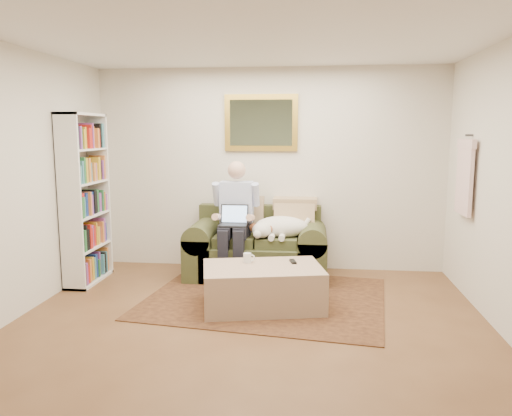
% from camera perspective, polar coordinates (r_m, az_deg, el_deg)
% --- Properties ---
extents(room_shell, '(4.51, 5.00, 2.61)m').
position_cam_1_polar(room_shell, '(4.38, -1.00, 2.34)').
color(room_shell, brown).
rests_on(room_shell, ground).
extents(rug, '(2.73, 2.30, 0.01)m').
position_cam_1_polar(rug, '(5.50, 1.11, -10.21)').
color(rug, black).
rests_on(rug, room_shell).
extents(sofa, '(1.70, 0.87, 1.02)m').
position_cam_1_polar(sofa, '(6.21, 0.13, -5.19)').
color(sofa, '#444625').
rests_on(sofa, room_shell).
extents(seated_man, '(0.56, 0.80, 1.43)m').
position_cam_1_polar(seated_man, '(6.01, -2.45, -1.56)').
color(seated_man, '#8C98D8').
rests_on(seated_man, sofa).
extents(laptop, '(0.33, 0.26, 0.24)m').
position_cam_1_polar(laptop, '(5.94, -2.56, -1.34)').
color(laptop, black).
rests_on(laptop, seated_man).
extents(sleeping_dog, '(0.70, 0.44, 0.26)m').
position_cam_1_polar(sleeping_dog, '(6.03, 2.93, -2.16)').
color(sleeping_dog, white).
rests_on(sleeping_dog, sofa).
extents(ottoman, '(1.33, 1.00, 0.43)m').
position_cam_1_polar(ottoman, '(5.16, 0.76, -9.00)').
color(ottoman, tan).
rests_on(ottoman, room_shell).
extents(coffee_mug, '(0.08, 0.08, 0.10)m').
position_cam_1_polar(coffee_mug, '(5.23, -1.00, -5.72)').
color(coffee_mug, white).
rests_on(coffee_mug, ottoman).
extents(tv_remote, '(0.08, 0.16, 0.02)m').
position_cam_1_polar(tv_remote, '(5.26, 4.24, -6.12)').
color(tv_remote, black).
rests_on(tv_remote, ottoman).
extents(bookshelf, '(0.28, 0.80, 2.00)m').
position_cam_1_polar(bookshelf, '(6.22, -18.96, 0.97)').
color(bookshelf, white).
rests_on(bookshelf, room_shell).
extents(wall_mirror, '(0.94, 0.04, 0.72)m').
position_cam_1_polar(wall_mirror, '(6.47, 0.58, 9.71)').
color(wall_mirror, gold).
rests_on(wall_mirror, room_shell).
extents(hanging_shirt, '(0.06, 0.52, 0.90)m').
position_cam_1_polar(hanging_shirt, '(5.81, 22.76, 3.72)').
color(hanging_shirt, '#F4CAC9').
rests_on(hanging_shirt, room_shell).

